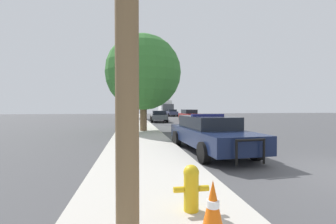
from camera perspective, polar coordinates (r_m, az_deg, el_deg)
sidewalk_left at (r=5.36m, az=-4.31°, el=-17.28°), size 3.00×110.00×0.13m
police_car at (r=9.03m, az=10.51°, el=-5.22°), size 2.33×5.40×1.49m
fire_hydrant at (r=3.75m, az=5.91°, el=-18.25°), size 0.57×0.25×0.73m
traffic_light at (r=24.36m, az=-2.75°, el=6.12°), size 3.81×0.35×5.23m
car_background_oncoming at (r=29.17m, az=5.46°, el=-0.72°), size 2.20×4.52×1.44m
car_background_distant at (r=42.75m, az=0.96°, el=-0.14°), size 1.93×4.14×1.31m
car_background_midblock at (r=26.45m, az=-2.38°, el=-1.00°), size 2.08×4.09×1.34m
box_truck at (r=48.82m, az=-0.67°, el=1.22°), size 2.59×6.91×3.21m
tree_sidewalk_near at (r=15.87m, az=-6.29°, el=9.91°), size 5.20×5.20×6.64m
tree_sidewalk_far at (r=34.69m, az=-10.01°, el=6.64°), size 4.54×4.54×7.18m
traffic_cone at (r=3.23m, az=11.32°, el=-22.38°), size 0.31×0.31×0.69m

